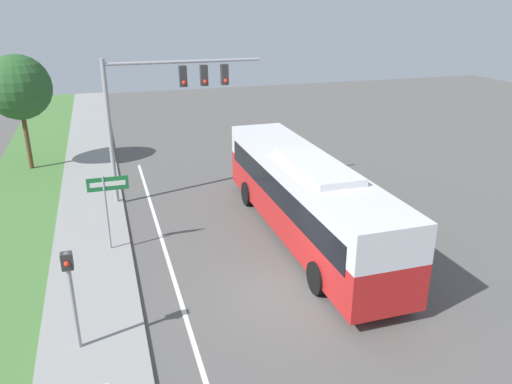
{
  "coord_description": "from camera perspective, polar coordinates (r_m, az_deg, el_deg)",
  "views": [
    {
      "loc": [
        -5.33,
        -12.66,
        8.67
      ],
      "look_at": [
        0.12,
        4.69,
        1.71
      ],
      "focal_mm": 35.0,
      "sensor_mm": 36.0,
      "label": 1
    }
  ],
  "objects": [
    {
      "name": "pedestrian_signal",
      "position": [
        13.59,
        -20.42,
        -9.99
      ],
      "size": [
        0.28,
        0.34,
        2.9
      ],
      "color": "#939399",
      "rests_on": "ground_plane"
    },
    {
      "name": "bus",
      "position": [
        19.08,
        5.61,
        -0.16
      ],
      "size": [
        2.58,
        12.47,
        3.35
      ],
      "color": "red",
      "rests_on": "ground_plane"
    },
    {
      "name": "sidewalk",
      "position": [
        15.34,
        -18.14,
        -14.42
      ],
      "size": [
        2.8,
        80.0,
        0.12
      ],
      "color": "gray",
      "rests_on": "ground_plane"
    },
    {
      "name": "signal_gantry",
      "position": [
        22.63,
        -10.59,
        10.71
      ],
      "size": [
        6.91,
        0.41,
        6.48
      ],
      "color": "#939399",
      "rests_on": "ground_plane"
    },
    {
      "name": "ground_plane",
      "position": [
        16.25,
        4.65,
        -11.4
      ],
      "size": [
        80.0,
        80.0,
        0.0
      ],
      "primitive_type": "plane",
      "color": "#565451"
    },
    {
      "name": "street_sign",
      "position": [
        18.57,
        -16.62,
        -0.64
      ],
      "size": [
        1.44,
        0.08,
        2.94
      ],
      "color": "#939399",
      "rests_on": "ground_plane"
    },
    {
      "name": "roadside_tree",
      "position": [
        29.17,
        -25.52,
        10.73
      ],
      "size": [
        3.36,
        3.36,
        6.09
      ],
      "color": "brown",
      "rests_on": "grass_verge"
    },
    {
      "name": "lane_divider_near",
      "position": [
        15.44,
        -8.2,
        -13.46
      ],
      "size": [
        0.14,
        30.0,
        0.01
      ],
      "color": "silver",
      "rests_on": "ground_plane"
    }
  ]
}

